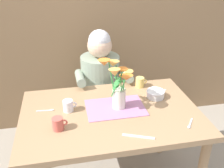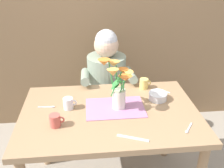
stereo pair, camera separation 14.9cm
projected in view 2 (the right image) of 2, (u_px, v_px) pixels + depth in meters
name	position (u px, v px, depth m)	size (l,w,h in m)	color
wood_panel_backdrop	(100.00, 6.00, 2.43)	(4.00, 0.10, 2.50)	brown
dining_table	(110.00, 123.00, 1.77)	(1.20, 0.80, 0.74)	#9E7A56
seated_person	(107.00, 91.00, 2.36)	(0.45, 0.47, 1.14)	#4C4C56
striped_placemat	(115.00, 108.00, 1.76)	(0.40, 0.28, 0.01)	#B275A3
flower_vase	(118.00, 83.00, 1.67)	(0.24, 0.24, 0.36)	silver
ceramic_bowl	(158.00, 96.00, 1.85)	(0.14, 0.14, 0.06)	white
dinner_knife	(133.00, 138.00, 1.47)	(0.19, 0.02, 0.01)	silver
ceramic_mug	(144.00, 84.00, 2.01)	(0.09, 0.07, 0.08)	#E5C666
tea_cup	(68.00, 103.00, 1.74)	(0.09, 0.07, 0.08)	silver
coffee_cup	(55.00, 121.00, 1.56)	(0.09, 0.07, 0.08)	#CC564C
spoon_0	(49.00, 107.00, 1.77)	(0.12, 0.02, 0.01)	silver
spoon_1	(161.00, 90.00, 1.99)	(0.10, 0.09, 0.01)	silver
spoon_2	(188.00, 129.00, 1.54)	(0.08, 0.10, 0.01)	silver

